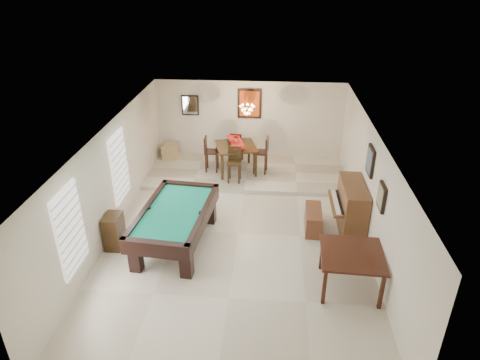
# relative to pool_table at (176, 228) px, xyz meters

# --- Properties ---
(ground_plane) EXTENTS (6.00, 9.00, 0.02)m
(ground_plane) POSITION_rel_pool_table_xyz_m (1.39, 0.53, -0.46)
(ground_plane) COLOR beige
(wall_back) EXTENTS (6.00, 0.04, 2.60)m
(wall_back) POSITION_rel_pool_table_xyz_m (1.39, 5.03, 0.85)
(wall_back) COLOR silver
(wall_back) RESTS_ON ground_plane
(wall_front) EXTENTS (6.00, 0.04, 2.60)m
(wall_front) POSITION_rel_pool_table_xyz_m (1.39, -3.97, 0.85)
(wall_front) COLOR silver
(wall_front) RESTS_ON ground_plane
(wall_left) EXTENTS (0.04, 9.00, 2.60)m
(wall_left) POSITION_rel_pool_table_xyz_m (-1.61, 0.53, 0.85)
(wall_left) COLOR silver
(wall_left) RESTS_ON ground_plane
(wall_right) EXTENTS (0.04, 9.00, 2.60)m
(wall_right) POSITION_rel_pool_table_xyz_m (4.39, 0.53, 0.85)
(wall_right) COLOR silver
(wall_right) RESTS_ON ground_plane
(ceiling) EXTENTS (6.00, 9.00, 0.04)m
(ceiling) POSITION_rel_pool_table_xyz_m (1.39, 0.53, 2.15)
(ceiling) COLOR white
(ceiling) RESTS_ON wall_back
(dining_step) EXTENTS (6.00, 2.50, 0.12)m
(dining_step) POSITION_rel_pool_table_xyz_m (1.39, 3.78, -0.39)
(dining_step) COLOR beige
(dining_step) RESTS_ON ground_plane
(window_left_front) EXTENTS (0.06, 1.00, 1.70)m
(window_left_front) POSITION_rel_pool_table_xyz_m (-1.58, -1.67, 0.95)
(window_left_front) COLOR white
(window_left_front) RESTS_ON wall_left
(window_left_rear) EXTENTS (0.06, 1.00, 1.70)m
(window_left_rear) POSITION_rel_pool_table_xyz_m (-1.58, 1.13, 0.95)
(window_left_rear) COLOR white
(window_left_rear) RESTS_ON wall_left
(pool_table) EXTENTS (1.70, 2.80, 0.89)m
(pool_table) POSITION_rel_pool_table_xyz_m (0.00, 0.00, 0.00)
(pool_table) COLOR black
(pool_table) RESTS_ON ground_plane
(square_table) EXTENTS (1.27, 1.27, 0.84)m
(square_table) POSITION_rel_pool_table_xyz_m (3.76, -1.21, -0.03)
(square_table) COLOR black
(square_table) RESTS_ON ground_plane
(upright_piano) EXTENTS (0.83, 1.47, 1.23)m
(upright_piano) POSITION_rel_pool_table_xyz_m (3.96, 0.93, 0.17)
(upright_piano) COLOR brown
(upright_piano) RESTS_ON ground_plane
(piano_bench) EXTENTS (0.41, 0.98, 0.54)m
(piano_bench) POSITION_rel_pool_table_xyz_m (3.20, 0.88, -0.18)
(piano_bench) COLOR brown
(piano_bench) RESTS_ON ground_plane
(apothecary_chest) EXTENTS (0.36, 0.54, 0.82)m
(apothecary_chest) POSITION_rel_pool_table_xyz_m (-1.39, -0.20, -0.04)
(apothecary_chest) COLOR black
(apothecary_chest) RESTS_ON ground_plane
(dining_table) EXTENTS (1.42, 1.42, 0.96)m
(dining_table) POSITION_rel_pool_table_xyz_m (1.06, 3.78, 0.15)
(dining_table) COLOR black
(dining_table) RESTS_ON dining_step
(flower_vase) EXTENTS (0.13, 0.13, 0.21)m
(flower_vase) POSITION_rel_pool_table_xyz_m (1.06, 3.78, 0.74)
(flower_vase) COLOR #A7130E
(flower_vase) RESTS_ON dining_table
(dining_chair_south) EXTENTS (0.39, 0.39, 1.04)m
(dining_chair_south) POSITION_rel_pool_table_xyz_m (1.07, 3.08, 0.19)
(dining_chair_south) COLOR black
(dining_chair_south) RESTS_ON dining_step
(dining_chair_north) EXTENTS (0.41, 0.41, 1.00)m
(dining_chair_north) POSITION_rel_pool_table_xyz_m (1.02, 4.49, 0.17)
(dining_chair_north) COLOR black
(dining_chair_north) RESTS_ON dining_step
(dining_chair_west) EXTENTS (0.41, 0.41, 1.08)m
(dining_chair_west) POSITION_rel_pool_table_xyz_m (0.32, 3.75, 0.22)
(dining_chair_west) COLOR black
(dining_chair_west) RESTS_ON dining_step
(dining_chair_east) EXTENTS (0.46, 0.46, 1.14)m
(dining_chair_east) POSITION_rel_pool_table_xyz_m (1.80, 3.75, 0.24)
(dining_chair_east) COLOR black
(dining_chair_east) RESTS_ON dining_step
(corner_bench) EXTENTS (0.47, 0.56, 0.46)m
(corner_bench) POSITION_rel_pool_table_xyz_m (-1.19, 4.61, -0.10)
(corner_bench) COLOR tan
(corner_bench) RESTS_ON dining_step
(chandelier) EXTENTS (0.44, 0.44, 0.60)m
(chandelier) POSITION_rel_pool_table_xyz_m (1.39, 3.73, 1.75)
(chandelier) COLOR #FFE5B2
(chandelier) RESTS_ON ceiling
(back_painting) EXTENTS (0.75, 0.06, 0.95)m
(back_painting) POSITION_rel_pool_table_xyz_m (1.39, 4.99, 1.45)
(back_painting) COLOR #D84C14
(back_painting) RESTS_ON wall_back
(back_mirror) EXTENTS (0.55, 0.06, 0.65)m
(back_mirror) POSITION_rel_pool_table_xyz_m (-0.51, 4.99, 1.35)
(back_mirror) COLOR white
(back_mirror) RESTS_ON wall_back
(right_picture_upper) EXTENTS (0.06, 0.55, 0.65)m
(right_picture_upper) POSITION_rel_pool_table_xyz_m (4.35, 0.83, 1.45)
(right_picture_upper) COLOR slate
(right_picture_upper) RESTS_ON wall_right
(right_picture_lower) EXTENTS (0.06, 0.45, 0.55)m
(right_picture_lower) POSITION_rel_pool_table_xyz_m (4.35, -0.47, 1.25)
(right_picture_lower) COLOR gray
(right_picture_lower) RESTS_ON wall_right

